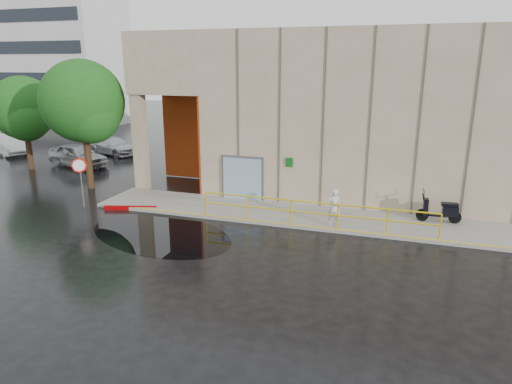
% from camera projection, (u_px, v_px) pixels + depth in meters
% --- Properties ---
extents(ground, '(120.00, 120.00, 0.00)m').
position_uv_depth(ground, '(184.00, 245.00, 16.89)').
color(ground, black).
rests_on(ground, ground).
extents(sidewalk, '(20.00, 3.00, 0.15)m').
position_uv_depth(sidewalk, '(314.00, 217.00, 19.80)').
color(sidewalk, gray).
rests_on(sidewalk, ground).
extents(building, '(20.00, 10.17, 8.00)m').
position_uv_depth(building, '(360.00, 108.00, 24.28)').
color(building, gray).
rests_on(building, ground).
extents(guardrail, '(9.56, 0.06, 1.03)m').
position_uv_depth(guardrail, '(314.00, 214.00, 18.32)').
color(guardrail, '#D7B70B').
rests_on(guardrail, sidewalk).
extents(distant_building, '(12.00, 8.08, 15.00)m').
position_uv_depth(distant_building, '(63.00, 53.00, 48.76)').
color(distant_building, silver).
rests_on(distant_building, ground).
extents(person, '(0.64, 0.51, 1.52)m').
position_uv_depth(person, '(334.00, 207.00, 18.38)').
color(person, silver).
rests_on(person, sidewalk).
extents(scooter, '(1.80, 0.68, 1.37)m').
position_uv_depth(scooter, '(440.00, 204.00, 18.72)').
color(scooter, black).
rests_on(scooter, sidewalk).
extents(stop_sign, '(0.57, 0.49, 2.35)m').
position_uv_depth(stop_sign, '(80.00, 171.00, 20.94)').
color(stop_sign, slate).
rests_on(stop_sign, ground).
extents(red_curb, '(2.35, 0.84, 0.18)m').
position_uv_depth(red_curb, '(130.00, 208.00, 20.97)').
color(red_curb, '#8C0002').
rests_on(red_curb, ground).
extents(puddle, '(7.53, 5.98, 0.01)m').
position_uv_depth(puddle, '(160.00, 233.00, 18.08)').
color(puddle, black).
rests_on(puddle, ground).
extents(car_a, '(4.72, 2.87, 1.50)m').
position_uv_depth(car_a, '(78.00, 155.00, 29.55)').
color(car_a, '#9B9DA1').
rests_on(car_a, ground).
extents(car_b, '(4.63, 3.29, 1.45)m').
position_uv_depth(car_b, '(8.00, 144.00, 33.67)').
color(car_b, silver).
rests_on(car_b, ground).
extents(car_c, '(4.68, 2.97, 1.26)m').
position_uv_depth(car_c, '(113.00, 146.00, 33.61)').
color(car_c, silver).
rests_on(car_c, ground).
extents(tree_near, '(4.24, 4.24, 6.74)m').
position_uv_depth(tree_near, '(85.00, 105.00, 23.36)').
color(tree_near, black).
rests_on(tree_near, ground).
extents(tree_far, '(3.90, 3.90, 5.80)m').
position_uv_depth(tree_far, '(24.00, 111.00, 27.92)').
color(tree_far, black).
rests_on(tree_far, ground).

